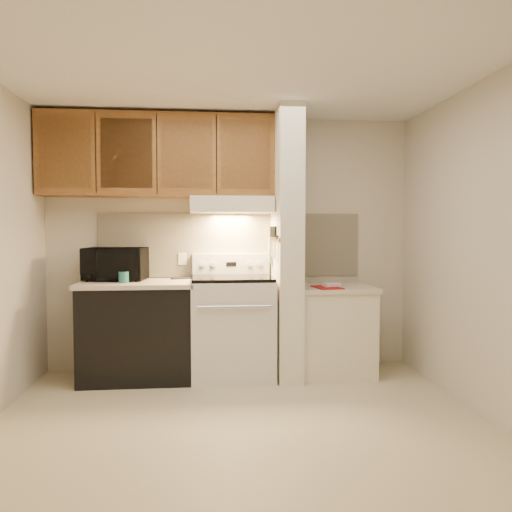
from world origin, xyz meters
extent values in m
plane|color=beige|center=(0.00, 0.00, 0.00)|extent=(3.60, 3.60, 0.00)
plane|color=white|center=(0.00, 0.00, 2.50)|extent=(3.60, 3.60, 0.00)
cube|color=beige|center=(0.00, 1.50, 1.25)|extent=(3.60, 2.50, 0.02)
cube|color=beige|center=(1.80, 0.00, 1.25)|extent=(0.02, 3.00, 2.50)
cube|color=#F4EAC8|center=(0.00, 1.49, 1.24)|extent=(2.60, 0.02, 0.63)
cube|color=silver|center=(0.00, 1.16, 0.46)|extent=(0.76, 0.65, 0.92)
cube|color=black|center=(0.00, 0.84, 0.50)|extent=(0.50, 0.01, 0.30)
cylinder|color=silver|center=(0.00, 0.80, 0.72)|extent=(0.65, 0.02, 0.02)
cube|color=black|center=(0.00, 1.16, 0.94)|extent=(0.74, 0.64, 0.03)
cube|color=silver|center=(0.00, 1.44, 1.05)|extent=(0.76, 0.08, 0.20)
cube|color=black|center=(0.00, 1.40, 1.05)|extent=(0.10, 0.01, 0.04)
cylinder|color=silver|center=(-0.28, 1.40, 1.05)|extent=(0.05, 0.02, 0.05)
cylinder|color=silver|center=(-0.18, 1.40, 1.05)|extent=(0.05, 0.02, 0.05)
cylinder|color=silver|center=(0.18, 1.40, 1.05)|extent=(0.05, 0.02, 0.05)
cylinder|color=silver|center=(0.28, 1.40, 1.05)|extent=(0.05, 0.02, 0.05)
cube|color=black|center=(-0.88, 1.17, 0.43)|extent=(1.00, 0.63, 0.87)
cube|color=beige|center=(-0.88, 1.17, 0.89)|extent=(1.04, 0.67, 0.04)
cube|color=black|center=(-0.48, 1.36, 0.92)|extent=(0.23, 0.11, 0.01)
cylinder|color=#236865|center=(-0.99, 1.06, 0.96)|extent=(0.12, 0.12, 0.10)
cube|color=silver|center=(-0.48, 1.48, 1.10)|extent=(0.08, 0.01, 0.12)
imported|color=black|center=(-1.10, 1.31, 1.06)|extent=(0.59, 0.43, 0.31)
cube|color=#EDE7CD|center=(0.51, 1.15, 1.25)|extent=(0.22, 0.70, 2.50)
cube|color=brown|center=(0.39, 1.15, 1.30)|extent=(0.01, 0.70, 0.04)
cube|color=black|center=(0.39, 1.10, 1.32)|extent=(0.02, 0.42, 0.04)
cube|color=silver|center=(0.38, 0.93, 1.22)|extent=(0.01, 0.03, 0.16)
cylinder|color=black|center=(0.38, 0.93, 1.37)|extent=(0.02, 0.02, 0.10)
cube|color=silver|center=(0.38, 1.01, 1.21)|extent=(0.01, 0.04, 0.18)
cylinder|color=black|center=(0.38, 1.02, 1.37)|extent=(0.02, 0.02, 0.10)
cube|color=silver|center=(0.38, 1.11, 1.20)|extent=(0.01, 0.04, 0.20)
cylinder|color=black|center=(0.38, 1.09, 1.37)|extent=(0.02, 0.02, 0.10)
cube|color=silver|center=(0.38, 1.18, 1.22)|extent=(0.01, 0.04, 0.16)
cylinder|color=black|center=(0.38, 1.19, 1.37)|extent=(0.02, 0.02, 0.10)
cube|color=silver|center=(0.38, 1.26, 1.21)|extent=(0.01, 0.04, 0.18)
cylinder|color=black|center=(0.38, 1.26, 1.37)|extent=(0.02, 0.02, 0.10)
cube|color=gray|center=(0.38, 1.32, 1.19)|extent=(0.03, 0.10, 0.24)
cube|color=silver|center=(0.97, 1.15, 0.40)|extent=(0.70, 0.60, 0.81)
cube|color=beige|center=(0.97, 1.15, 0.83)|extent=(0.74, 0.64, 0.04)
cube|color=maroon|center=(0.87, 1.00, 0.86)|extent=(0.26, 0.33, 0.01)
cube|color=white|center=(0.92, 1.05, 0.87)|extent=(0.17, 0.13, 0.04)
cube|color=silver|center=(0.00, 1.28, 1.62)|extent=(0.78, 0.44, 0.15)
cube|color=silver|center=(0.00, 1.07, 1.58)|extent=(0.78, 0.04, 0.06)
cube|color=brown|center=(-0.69, 1.32, 2.08)|extent=(2.18, 0.33, 0.77)
cube|color=brown|center=(-1.51, 1.17, 2.08)|extent=(0.46, 0.01, 0.63)
cube|color=black|center=(-1.23, 1.16, 2.08)|extent=(0.01, 0.01, 0.73)
cube|color=brown|center=(-0.96, 1.17, 2.08)|extent=(0.46, 0.01, 0.63)
cube|color=black|center=(-0.69, 1.16, 2.08)|extent=(0.01, 0.01, 0.73)
cube|color=brown|center=(-0.42, 1.17, 2.08)|extent=(0.46, 0.01, 0.63)
cube|color=black|center=(-0.14, 1.16, 2.08)|extent=(0.01, 0.01, 0.73)
cube|color=brown|center=(0.13, 1.17, 2.08)|extent=(0.46, 0.01, 0.63)
camera|label=1|loc=(-0.23, -3.50, 1.39)|focal=35.00mm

